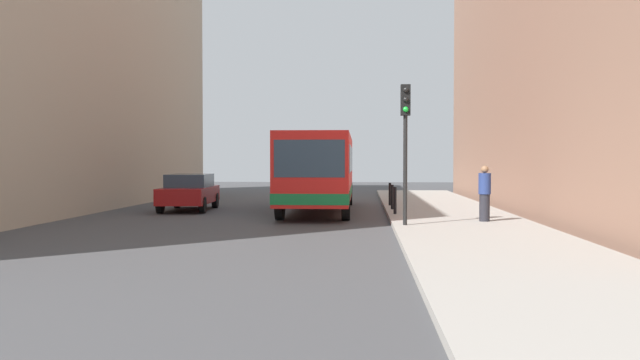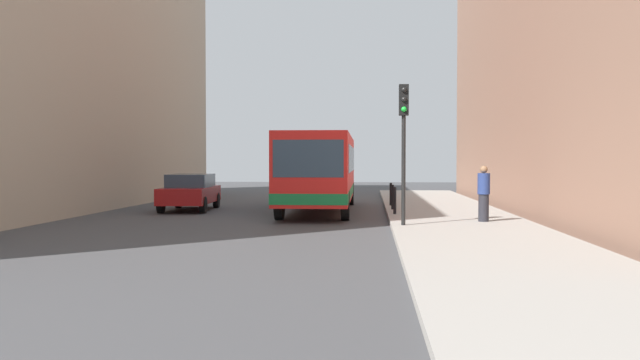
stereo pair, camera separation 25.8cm
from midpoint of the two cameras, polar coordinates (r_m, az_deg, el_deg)
ground_plane at (r=22.53m, az=-2.55°, el=-3.51°), size 80.00×80.00×0.00m
sidewalk at (r=22.58m, az=11.23°, el=-3.34°), size 4.40×40.00×0.15m
building_left at (r=30.41m, az=-24.38°, el=13.31°), size 7.00×32.00×16.49m
building_right at (r=28.44m, az=22.85°, el=13.53°), size 7.00×32.00×15.88m
bus at (r=26.64m, az=-0.31°, el=1.01°), size 2.59×11.04×3.00m
car_beside_bus at (r=27.66m, az=-11.40°, el=-0.95°), size 2.08×4.50×1.48m
traffic_light at (r=19.56m, az=6.96°, el=4.50°), size 0.28×0.33×4.10m
bollard_near at (r=23.60m, az=6.14°, el=-1.76°), size 0.11×0.11×0.95m
bollard_mid at (r=25.85m, az=5.93°, el=-1.46°), size 0.11×0.11×0.95m
bollard_far at (r=28.10m, az=5.75°, el=-1.21°), size 0.11×0.11×0.95m
pedestrian_near_signal at (r=21.20m, az=13.59°, el=-1.13°), size 0.38×0.38×1.73m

